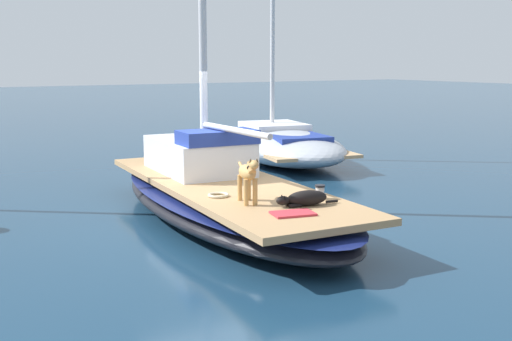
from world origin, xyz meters
TOP-DOWN VIEW (x-y plane):
  - ground_plane at (0.00, 0.00)m, footprint 120.00×120.00m
  - sailboat_main at (0.00, 0.00)m, footprint 3.04×7.40m
  - cabin_house at (0.09, 1.11)m, footprint 1.56×2.32m
  - dog_tan at (-0.48, -1.58)m, footprint 0.37×0.92m
  - dog_black at (0.12, -2.13)m, footprint 0.95×0.37m
  - deck_winch at (0.58, -1.87)m, footprint 0.16×0.16m
  - coiled_rope at (-0.63, -0.95)m, footprint 0.32×0.32m
  - deck_towel at (-0.32, -2.47)m, footprint 0.63×0.47m
  - moored_boat_starboard_side at (4.27, 4.78)m, footprint 3.83×6.14m

SIDE VIEW (x-z plane):
  - ground_plane at x=0.00m, z-range 0.00..0.00m
  - sailboat_main at x=0.00m, z-range 0.01..0.67m
  - moored_boat_starboard_side at x=4.27m, z-range -2.82..3.82m
  - deck_towel at x=-0.32m, z-range 0.66..0.69m
  - coiled_rope at x=-0.63m, z-range 0.66..0.70m
  - deck_winch at x=0.58m, z-range 0.65..0.86m
  - dog_black at x=0.12m, z-range 0.66..0.88m
  - cabin_house at x=0.09m, z-range 0.59..1.43m
  - dog_tan at x=-0.48m, z-range 0.73..1.43m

